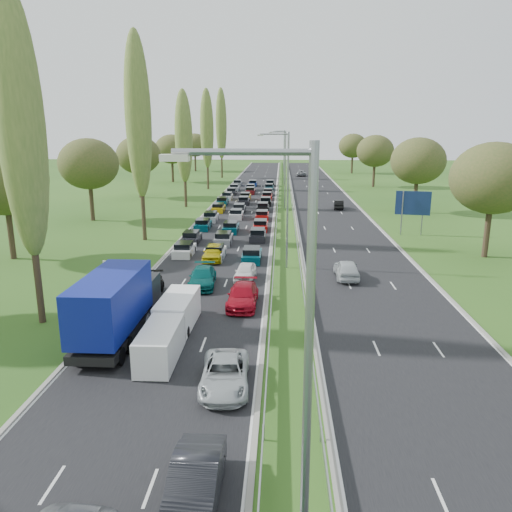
# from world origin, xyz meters

# --- Properties ---
(ground) EXTENTS (260.00, 260.00, 0.00)m
(ground) POSITION_xyz_m (4.50, 80.00, 0.00)
(ground) COLOR #264C17
(ground) RESTS_ON ground
(near_carriageway) EXTENTS (10.50, 215.00, 0.04)m
(near_carriageway) POSITION_xyz_m (-2.25, 82.50, 0.00)
(near_carriageway) COLOR black
(near_carriageway) RESTS_ON ground
(far_carriageway) EXTENTS (10.50, 215.00, 0.04)m
(far_carriageway) POSITION_xyz_m (11.25, 82.50, 0.00)
(far_carriageway) COLOR black
(far_carriageway) RESTS_ON ground
(central_reservation) EXTENTS (2.36, 215.00, 0.32)m
(central_reservation) POSITION_xyz_m (4.50, 82.50, 0.55)
(central_reservation) COLOR gray
(central_reservation) RESTS_ON ground
(lamp_columns) EXTENTS (0.18, 140.18, 12.00)m
(lamp_columns) POSITION_xyz_m (4.50, 78.00, 6.00)
(lamp_columns) COLOR gray
(lamp_columns) RESTS_ON ground
(poplar_row) EXTENTS (2.80, 127.80, 22.44)m
(poplar_row) POSITION_xyz_m (-11.50, 68.17, 12.39)
(poplar_row) COLOR #2D2116
(poplar_row) RESTS_ON ground
(woodland_left) EXTENTS (8.00, 166.00, 11.10)m
(woodland_left) POSITION_xyz_m (-22.00, 62.63, 7.68)
(woodland_left) COLOR #2D2116
(woodland_left) RESTS_ON ground
(woodland_right) EXTENTS (8.00, 153.00, 11.10)m
(woodland_right) POSITION_xyz_m (24.00, 66.67, 7.68)
(woodland_right) COLOR #2D2116
(woodland_right) RESTS_ON ground
(traffic_queue_fill) EXTENTS (9.09, 69.10, 0.80)m
(traffic_queue_fill) POSITION_xyz_m (-2.23, 77.72, 0.44)
(traffic_queue_fill) COLOR silver
(traffic_queue_fill) RESTS_ON ground
(near_car_2) EXTENTS (2.57, 5.24, 1.43)m
(near_car_2) POSITION_xyz_m (-5.55, 29.81, 0.74)
(near_car_2) COLOR white
(near_car_2) RESTS_ON near_carriageway
(near_car_3) EXTENTS (2.48, 5.33, 1.51)m
(near_car_3) POSITION_xyz_m (-5.98, 34.06, 0.77)
(near_car_3) COLOR black
(near_car_3) RESTS_ON near_carriageway
(near_car_7) EXTENTS (2.36, 5.11, 1.45)m
(near_car_7) POSITION_xyz_m (-2.27, 37.18, 0.74)
(near_car_7) COLOR #055351
(near_car_7) RESTS_ON near_carriageway
(near_car_8) EXTENTS (1.90, 4.57, 1.55)m
(near_car_8) POSITION_xyz_m (-2.46, 45.35, 0.79)
(near_car_8) COLOR #BEAD0C
(near_car_8) RESTS_ON near_carriageway
(near_car_9) EXTENTS (1.64, 4.70, 1.55)m
(near_car_9) POSITION_xyz_m (1.19, 13.36, 0.79)
(near_car_9) COLOR black
(near_car_9) RESTS_ON near_carriageway
(near_car_10) EXTENTS (2.57, 5.09, 1.38)m
(near_car_10) POSITION_xyz_m (1.33, 21.16, 0.71)
(near_car_10) COLOR #A4ABAD
(near_car_10) RESTS_ON near_carriageway
(near_car_11) EXTENTS (2.13, 5.10, 1.47)m
(near_car_11) POSITION_xyz_m (1.30, 32.77, 0.76)
(near_car_11) COLOR maroon
(near_car_11) RESTS_ON near_carriageway
(near_car_12) EXTENTS (1.87, 4.03, 1.33)m
(near_car_12) POSITION_xyz_m (1.01, 39.15, 0.69)
(near_car_12) COLOR white
(near_car_12) RESTS_ON near_carriageway
(far_car_0) EXTENTS (1.88, 4.64, 1.58)m
(far_car_0) POSITION_xyz_m (9.50, 39.93, 0.81)
(far_car_0) COLOR #B2B9BC
(far_car_0) RESTS_ON far_carriageway
(far_car_1) EXTENTS (1.77, 4.23, 1.36)m
(far_car_1) POSITION_xyz_m (12.99, 78.05, 0.70)
(far_car_1) COLOR black
(far_car_1) RESTS_ON far_carriageway
(far_car_2) EXTENTS (2.93, 5.59, 1.50)m
(far_car_2) POSITION_xyz_m (9.30, 135.33, 0.77)
(far_car_2) COLOR gray
(far_car_2) RESTS_ON far_carriageway
(blue_lorry) EXTENTS (2.74, 9.85, 4.16)m
(blue_lorry) POSITION_xyz_m (-5.68, 26.70, 2.14)
(blue_lorry) COLOR black
(blue_lorry) RESTS_ON near_carriageway
(white_van_front) EXTENTS (1.86, 4.73, 1.90)m
(white_van_front) POSITION_xyz_m (-2.46, 23.98, 0.98)
(white_van_front) COLOR white
(white_van_front) RESTS_ON near_carriageway
(white_van_rear) EXTENTS (1.97, 5.03, 2.02)m
(white_van_rear) POSITION_xyz_m (-2.49, 28.87, 1.04)
(white_van_rear) COLOR white
(white_van_rear) RESTS_ON near_carriageway
(info_sign) EXTENTS (1.49, 0.39, 2.10)m
(info_sign) POSITION_xyz_m (-9.40, 36.71, 1.37)
(info_sign) COLOR gray
(info_sign) RESTS_ON ground
(direction_sign) EXTENTS (3.94, 0.88, 5.20)m
(direction_sign) POSITION_xyz_m (19.40, 58.37, 3.57)
(direction_sign) COLOR gray
(direction_sign) RESTS_ON ground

